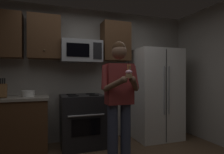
# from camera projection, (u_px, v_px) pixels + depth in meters

# --- Properties ---
(wall_back) EXTENTS (4.40, 0.10, 2.60)m
(wall_back) POSITION_uv_depth(u_px,v_px,m) (86.00, 74.00, 3.90)
(wall_back) COLOR gray
(wall_back) RESTS_ON ground
(oven_range) EXTENTS (0.76, 0.70, 0.93)m
(oven_range) POSITION_uv_depth(u_px,v_px,m) (82.00, 120.00, 3.49)
(oven_range) COLOR black
(oven_range) RESTS_ON ground
(microwave) EXTENTS (0.74, 0.41, 0.40)m
(microwave) POSITION_uv_depth(u_px,v_px,m) (81.00, 52.00, 3.59)
(microwave) COLOR #9EA0A5
(refrigerator) EXTENTS (0.90, 0.75, 1.80)m
(refrigerator) POSITION_uv_depth(u_px,v_px,m) (156.00, 94.00, 3.94)
(refrigerator) COLOR white
(refrigerator) RESTS_ON ground
(cabinet_row_upper) EXTENTS (2.78, 0.36, 0.76)m
(cabinet_row_upper) POSITION_uv_depth(u_px,v_px,m) (49.00, 38.00, 3.45)
(cabinet_row_upper) COLOR #4C301C
(counter_left) EXTENTS (1.44, 0.66, 0.92)m
(counter_left) POSITION_uv_depth(u_px,v_px,m) (1.00, 126.00, 3.08)
(counter_left) COLOR #4C301C
(counter_left) RESTS_ON ground
(knife_block) EXTENTS (0.16, 0.15, 0.32)m
(knife_block) POSITION_uv_depth(u_px,v_px,m) (1.00, 91.00, 3.03)
(knife_block) COLOR brown
(knife_block) RESTS_ON counter_left
(bowl_large_white) EXTENTS (0.21, 0.21, 0.10)m
(bowl_large_white) POSITION_uv_depth(u_px,v_px,m) (28.00, 93.00, 3.23)
(bowl_large_white) COLOR white
(bowl_large_white) RESTS_ON counter_left
(person) EXTENTS (0.60, 0.48, 1.76)m
(person) POSITION_uv_depth(u_px,v_px,m) (119.00, 95.00, 2.77)
(person) COLOR #383F59
(person) RESTS_ON ground
(cupcake) EXTENTS (0.09, 0.09, 0.17)m
(cupcake) POSITION_uv_depth(u_px,v_px,m) (129.00, 74.00, 2.45)
(cupcake) COLOR #A87F56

